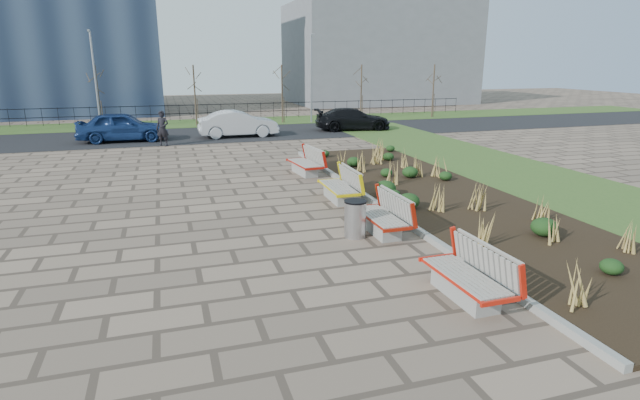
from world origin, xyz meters
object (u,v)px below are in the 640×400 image
object	(u,v)px
car_black	(353,119)
car_silver	(238,124)
car_blue	(122,127)
lamp_west	(96,82)
litter_bin	(355,219)
lamp_east	(311,79)
bench_c	(338,185)
bench_d	(304,162)
bench_a	(465,273)
pedestrian	(163,129)
bench_b	(380,214)

from	to	relation	value
car_black	car_silver	bearing A→B (deg)	103.26
car_blue	lamp_west	world-z (taller)	lamp_west
litter_bin	lamp_east	size ratio (longest dim) A/B	0.15
bench_c	car_blue	bearing A→B (deg)	117.35
lamp_east	bench_d	bearing A→B (deg)	-107.22
litter_bin	lamp_east	distance (m)	24.30
bench_a	litter_bin	bearing A→B (deg)	99.78
pedestrian	lamp_east	xyz separation A→B (m)	(10.22, 7.48, 2.13)
lamp_west	pedestrian	bearing A→B (deg)	-63.19
bench_a	bench_d	world-z (taller)	same
bench_b	lamp_west	bearing A→B (deg)	110.63
bench_a	bench_c	distance (m)	7.13
bench_c	litter_bin	bearing A→B (deg)	-101.05
pedestrian	car_silver	bearing A→B (deg)	51.09
bench_b	car_blue	world-z (taller)	car_blue
litter_bin	car_black	xyz separation A→B (m)	(7.11, 18.82, 0.25)
car_blue	bench_b	bearing A→B (deg)	-156.55
litter_bin	pedestrian	size ratio (longest dim) A/B	0.51
litter_bin	car_blue	xyz separation A→B (m)	(-6.60, 18.21, 0.36)
pedestrian	lamp_west	world-z (taller)	lamp_west
litter_bin	car_black	world-z (taller)	car_black
bench_b	bench_d	xyz separation A→B (m)	(0.00, 7.25, 0.00)
bench_d	litter_bin	world-z (taller)	bench_d
pedestrian	car_silver	xyz separation A→B (m)	(4.21, 2.07, -0.14)
bench_a	bench_c	xyz separation A→B (m)	(0.00, 7.13, 0.00)
bench_d	car_blue	distance (m)	13.11
bench_d	lamp_east	distance (m)	17.08
bench_d	car_silver	distance (m)	10.78
bench_a	bench_c	world-z (taller)	same
car_blue	bench_c	bearing A→B (deg)	-152.32
pedestrian	bench_c	bearing A→B (deg)	-42.72
bench_b	car_black	xyz separation A→B (m)	(6.38, 18.72, 0.21)
bench_b	lamp_east	world-z (taller)	lamp_east
litter_bin	bench_d	bearing A→B (deg)	84.38
bench_a	bench_b	size ratio (longest dim) A/B	1.00
litter_bin	car_black	bearing A→B (deg)	69.31
car_black	lamp_west	size ratio (longest dim) A/B	0.80
car_silver	car_black	world-z (taller)	car_silver
car_black	lamp_west	bearing A→B (deg)	80.69
bench_b	pedestrian	distance (m)	16.75
bench_b	lamp_east	xyz separation A→B (m)	(5.00, 23.38, 2.54)
bench_b	pedestrian	size ratio (longest dim) A/B	1.15
bench_d	car_black	size ratio (longest dim) A/B	0.44
bench_c	lamp_west	xyz separation A→B (m)	(-9.00, 20.12, 2.54)
car_blue	car_black	world-z (taller)	car_blue
bench_c	pedestrian	bearing A→B (deg)	113.55
car_silver	car_blue	bearing A→B (deg)	88.59
lamp_west	lamp_east	world-z (taller)	same
bench_d	car_silver	xyz separation A→B (m)	(-1.02, 10.73, 0.27)
bench_b	litter_bin	bearing A→B (deg)	-173.21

